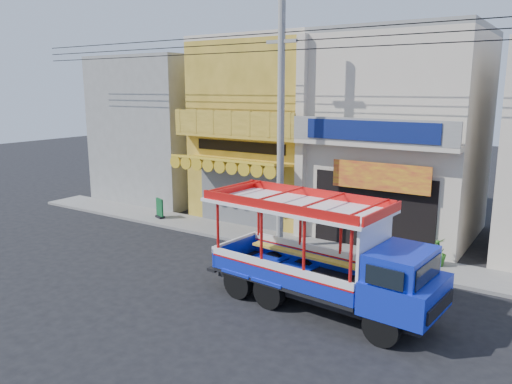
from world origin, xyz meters
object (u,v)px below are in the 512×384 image
potted_plant_b (403,254)px  utility_pole (284,116)px  potted_plant_c (438,252)px  songthaew_truck (336,260)px  green_sign (160,210)px

potted_plant_b → utility_pole: bearing=46.2°
utility_pole → potted_plant_c: bearing=11.5°
songthaew_truck → green_sign: songthaew_truck is taller
green_sign → potted_plant_b: (11.36, -0.30, 0.07)m
green_sign → potted_plant_b: 11.37m
songthaew_truck → green_sign: (-10.79, 4.47, -1.00)m
potted_plant_c → potted_plant_b: bearing=-37.5°
green_sign → potted_plant_c: bearing=2.5°
songthaew_truck → potted_plant_c: 5.32m
songthaew_truck → green_sign: size_ratio=7.51×
songthaew_truck → potted_plant_c: songthaew_truck is taller
songthaew_truck → green_sign: bearing=157.5°
potted_plant_b → potted_plant_c: bearing=-95.7°
green_sign → potted_plant_c: size_ratio=0.95×
utility_pole → potted_plant_c: utility_pole is taller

